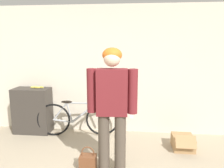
# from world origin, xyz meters

# --- Properties ---
(wall_back) EXTENTS (8.00, 0.07, 2.60)m
(wall_back) POSITION_xyz_m (0.00, 2.57, 1.30)
(wall_back) COLOR beige
(wall_back) RESTS_ON ground_plane
(side_shelf) EXTENTS (0.74, 0.40, 0.94)m
(side_shelf) POSITION_xyz_m (-1.51, 2.32, 0.47)
(side_shelf) COLOR #38332D
(side_shelf) RESTS_ON ground_plane
(person) EXTENTS (0.70, 0.26, 1.79)m
(person) POSITION_xyz_m (0.29, 1.05, 1.04)
(person) COLOR #4C4238
(person) RESTS_ON ground_plane
(bicycle) EXTENTS (1.64, 0.46, 0.74)m
(bicycle) POSITION_xyz_m (-0.52, 2.24, 0.36)
(bicycle) COLOR black
(bicycle) RESTS_ON ground_plane
(banana) EXTENTS (0.30, 0.09, 0.04)m
(banana) POSITION_xyz_m (-1.40, 2.36, 0.96)
(banana) COLOR #EAD64C
(banana) RESTS_ON side_shelf
(handbag) EXTENTS (0.24, 0.17, 0.36)m
(handbag) POSITION_xyz_m (-0.07, 1.05, 0.12)
(handbag) COLOR brown
(handbag) RESTS_ON ground_plane
(cardboard_box) EXTENTS (0.36, 0.48, 0.31)m
(cardboard_box) POSITION_xyz_m (1.47, 1.86, 0.12)
(cardboard_box) COLOR #A87F51
(cardboard_box) RESTS_ON ground_plane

